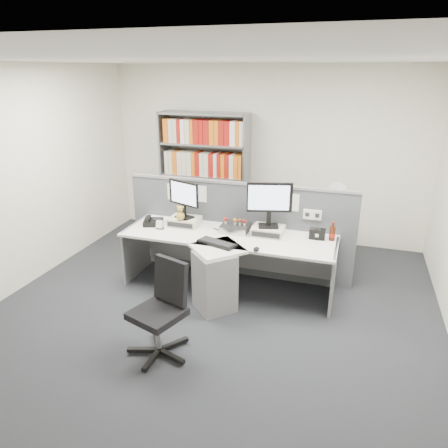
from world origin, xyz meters
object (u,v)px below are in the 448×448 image
(desk, at_px, (223,262))
(monitor_left, at_px, (184,196))
(desktop_pc, at_px, (235,228))
(cola_bottle, at_px, (332,233))
(speaker, at_px, (317,234))
(office_chair, at_px, (162,306))
(monitor_right, at_px, (269,201))
(desk_phone, at_px, (153,222))
(shelving_unit, at_px, (205,178))
(desk_calendar, at_px, (160,225))
(desk_fan, at_px, (338,195))
(filing_cabinet, at_px, (334,239))
(mouse, at_px, (256,249))
(keyboard, at_px, (217,243))

(desk, height_order, monitor_left, monitor_left)
(desktop_pc, height_order, cola_bottle, cola_bottle)
(speaker, distance_m, office_chair, 2.06)
(desk, height_order, monitor_right, monitor_right)
(desk_phone, distance_m, cola_bottle, 2.25)
(monitor_right, distance_m, cola_bottle, 0.83)
(monitor_right, xyz_separation_m, shelving_unit, (-1.36, 1.46, -0.17))
(speaker, height_order, cola_bottle, cola_bottle)
(desk_calendar, bearing_deg, desk_fan, 30.86)
(filing_cabinet, bearing_deg, cola_bottle, -89.29)
(speaker, xyz_separation_m, desk_fan, (0.16, 0.97, 0.22))
(mouse, relative_size, shelving_unit, 0.05)
(monitor_left, xyz_separation_m, cola_bottle, (1.85, 0.05, -0.30))
(desk_fan, bearing_deg, desk, -130.62)
(mouse, xyz_separation_m, desk_fan, (0.76, 1.53, 0.26))
(desk, height_order, filing_cabinet, desk)
(desktop_pc, distance_m, desk_calendar, 0.95)
(desk, relative_size, desk_fan, 5.41)
(monitor_left, bearing_deg, desk_phone, -164.00)
(desk, relative_size, mouse, 25.35)
(keyboard, height_order, desk_calendar, desk_calendar)
(speaker, distance_m, desk_fan, 1.01)
(desktop_pc, height_order, shelving_unit, shelving_unit)
(shelving_unit, bearing_deg, monitor_left, -79.95)
(filing_cabinet, bearing_deg, desk_calendar, -149.13)
(shelving_unit, bearing_deg, filing_cabinet, -12.07)
(desk_phone, distance_m, office_chair, 1.69)
(desktop_pc, relative_size, office_chair, 0.36)
(keyboard, xyz_separation_m, desk_phone, (-1.00, 0.37, 0.02))
(monitor_right, height_order, desktop_pc, monitor_right)
(monitor_left, height_order, shelving_unit, shelving_unit)
(desk, xyz_separation_m, keyboard, (-0.04, -0.10, 0.28))
(desktop_pc, height_order, mouse, desktop_pc)
(monitor_right, relative_size, desk_fan, 1.14)
(desk_fan, bearing_deg, filing_cabinet, 90.00)
(cola_bottle, distance_m, shelving_unit, 2.55)
(desktop_pc, bearing_deg, cola_bottle, 2.74)
(monitor_left, relative_size, shelving_unit, 0.24)
(keyboard, height_order, speaker, speaker)
(cola_bottle, xyz_separation_m, desk_fan, (-0.01, 0.97, 0.19))
(desktop_pc, xyz_separation_m, shelving_unit, (-0.95, 1.47, 0.21))
(monitor_left, distance_m, mouse, 1.25)
(cola_bottle, bearing_deg, filing_cabinet, 90.71)
(desk_calendar, distance_m, cola_bottle, 2.11)
(desk, bearing_deg, speaker, 22.24)
(cola_bottle, bearing_deg, shelving_unit, 146.14)
(desk, height_order, shelving_unit, shelving_unit)
(speaker, bearing_deg, desk_fan, 80.80)
(desk_phone, bearing_deg, mouse, -15.33)
(desk_phone, bearing_deg, monitor_right, 4.35)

